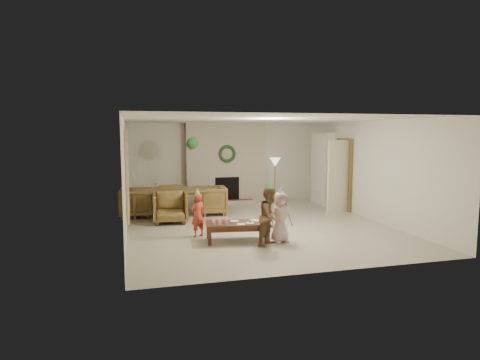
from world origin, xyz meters
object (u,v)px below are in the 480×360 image
object	(u,v)px
dining_chair_far	(169,197)
child_plaid	(270,216)
dining_table	(170,203)
child_red	(198,215)
dining_chair_near	(170,207)
dining_chair_left	(136,202)
child_pink	(281,217)
dining_chair_right	(210,200)
coffee_table_top	(237,224)

from	to	relation	value
dining_chair_far	child_plaid	xyz separation A→B (m)	(1.57, -4.28, 0.20)
dining_table	child_red	size ratio (longest dim) A/B	2.11
dining_chair_near	child_red	size ratio (longest dim) A/B	0.90
dining_table	dining_chair_left	size ratio (longest dim) A/B	2.34
child_pink	dining_chair_right	bearing A→B (deg)	92.67
dining_table	coffee_table_top	distance (m)	3.17
child_red	dining_chair_left	bearing A→B (deg)	-91.91
dining_chair_left	child_plaid	bearing A→B (deg)	-139.94
child_red	coffee_table_top	bearing A→B (deg)	114.33
child_pink	dining_chair_near	bearing A→B (deg)	117.46
dining_chair_left	dining_table	bearing A→B (deg)	-90.00
dining_table	dining_chair_near	xyz separation A→B (m)	(-0.07, -0.86, 0.04)
dining_chair_far	dining_chair_right	xyz separation A→B (m)	(1.01, -0.94, 0.00)
dining_chair_near	dining_chair_far	xyz separation A→B (m)	(0.13, 1.72, 0.00)
dining_chair_left	child_plaid	xyz separation A→B (m)	(2.50, -3.48, 0.20)
dining_table	dining_chair_right	size ratio (longest dim) A/B	2.34
dining_chair_far	coffee_table_top	world-z (taller)	dining_chair_far
dining_chair_near	child_plaid	xyz separation A→B (m)	(1.70, -2.55, 0.20)
dining_chair_left	child_pink	xyz separation A→B (m)	(2.78, -3.33, 0.13)
child_plaid	coffee_table_top	bearing A→B (deg)	102.00
dining_chair_near	child_red	distance (m)	1.62
dining_chair_far	child_red	size ratio (longest dim) A/B	0.90
dining_chair_far	dining_chair_near	bearing A→B (deg)	90.00
coffee_table_top	child_red	world-z (taller)	child_red
dining_chair_left	child_pink	distance (m)	4.34
dining_table	dining_chair_far	size ratio (longest dim) A/B	2.34
dining_chair_far	child_plaid	bearing A→B (deg)	114.55
dining_chair_left	coffee_table_top	bearing A→B (deg)	-142.99
child_red	child_plaid	distance (m)	1.62
dining_chair_left	child_plaid	world-z (taller)	child_plaid
dining_table	child_pink	world-z (taller)	child_pink
dining_table	child_red	distance (m)	2.45
dining_chair_near	dining_table	bearing A→B (deg)	90.00
coffee_table_top	child_plaid	bearing A→B (deg)	-30.90
dining_chair_right	coffee_table_top	distance (m)	2.90
dining_chair_near	dining_chair_left	xyz separation A→B (m)	(-0.80, 0.93, 0.00)
dining_table	child_red	xyz separation A→B (m)	(0.36, -2.42, 0.12)
child_plaid	child_pink	bearing A→B (deg)	-10.68
dining_table	child_plaid	size ratio (longest dim) A/B	1.70
dining_table	child_pink	size ratio (longest dim) A/B	1.92
dining_chair_right	coffee_table_top	world-z (taller)	dining_chair_right
dining_chair_right	child_plaid	size ratio (longest dim) A/B	0.73
dining_chair_left	dining_chair_right	distance (m)	1.95
child_pink	coffee_table_top	bearing A→B (deg)	149.15
child_red	dining_table	bearing A→B (deg)	-109.61
dining_table	child_plaid	bearing A→B (deg)	-60.01
coffee_table_top	dining_table	bearing A→B (deg)	117.59
dining_chair_left	child_red	distance (m)	2.77
dining_chair_right	child_pink	bearing A→B (deg)	19.18
dining_chair_far	coffee_table_top	distance (m)	3.97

